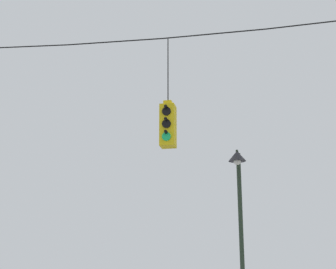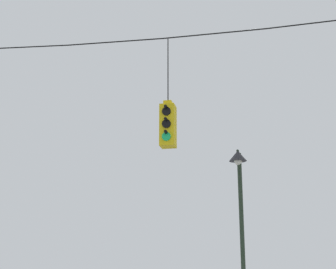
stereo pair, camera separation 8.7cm
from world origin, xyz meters
name	(u,v)px [view 1 (the left image)]	position (x,y,z in m)	size (l,w,h in m)	color
span_wire	(213,29)	(0.00, 0.34, 7.59)	(17.03, 0.03, 0.41)	black
traffic_light_near_left_pole	(168,125)	(-1.09, 0.34, 5.28)	(0.34, 0.58, 2.69)	yellow
street_lamp	(239,204)	(0.29, 3.10, 3.83)	(0.47, 0.81, 5.26)	#233323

